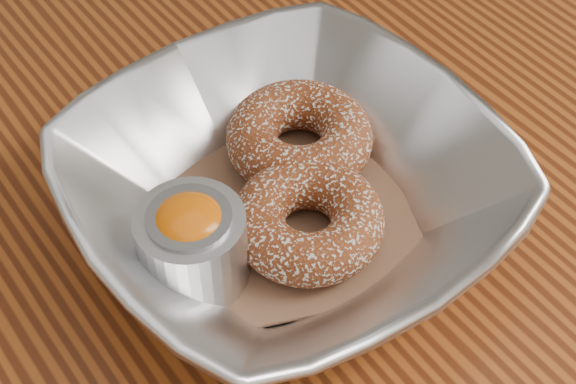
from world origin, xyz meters
TOP-DOWN VIEW (x-y plane):
  - table at (0.00, 0.00)m, footprint 1.20×0.80m
  - serving_bowl at (-0.03, 0.06)m, footprint 0.25×0.25m
  - parchment at (-0.03, 0.06)m, footprint 0.19×0.19m
  - donut_back at (0.00, 0.10)m, footprint 0.11×0.11m
  - donut_front at (-0.04, 0.04)m, footprint 0.09×0.09m
  - ramekin at (-0.10, 0.06)m, footprint 0.06×0.06m

SIDE VIEW (x-z plane):
  - table at x=0.00m, z-range 0.28..1.03m
  - parchment at x=-0.03m, z-range 0.76..0.76m
  - donut_front at x=-0.04m, z-range 0.76..0.79m
  - donut_back at x=0.00m, z-range 0.76..0.79m
  - serving_bowl at x=-0.03m, z-range 0.75..0.81m
  - ramekin at x=-0.10m, z-range 0.76..0.82m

